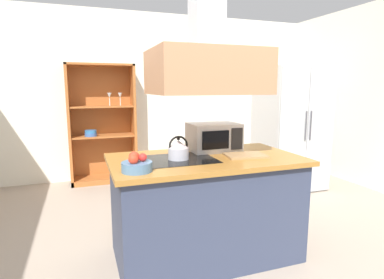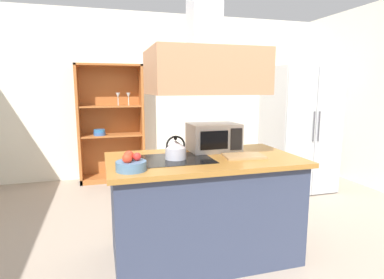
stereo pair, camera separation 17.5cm
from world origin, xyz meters
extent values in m
plane|color=gray|center=(0.00, 0.00, 0.00)|extent=(7.80, 7.80, 0.00)
cube|color=silver|center=(0.00, 3.00, 1.35)|extent=(6.00, 0.12, 2.70)
cube|color=#323B55|center=(-0.07, 0.11, 0.43)|extent=(1.55, 0.84, 0.86)
cube|color=#A26D2D|center=(-0.07, 0.11, 0.88)|extent=(1.63, 0.92, 0.04)
cube|color=black|center=(-0.31, 0.11, 0.90)|extent=(0.60, 0.48, 0.00)
cube|color=#B67C56|center=(-0.07, 0.11, 1.62)|extent=(0.90, 0.70, 0.36)
cube|color=beige|center=(1.85, 1.54, 0.89)|extent=(0.90, 0.72, 1.78)
cube|color=#B8BCBC|center=(1.63, 1.17, 0.89)|extent=(0.44, 0.03, 1.74)
cube|color=#B8B9BF|center=(2.08, 1.17, 0.89)|extent=(0.44, 0.03, 1.74)
cylinder|color=#4C4C51|center=(1.81, 1.14, 0.98)|extent=(0.02, 0.02, 0.40)
cylinder|color=#4C4C51|center=(1.89, 1.14, 0.98)|extent=(0.02, 0.02, 0.40)
cube|color=#AB5F2C|center=(-1.23, 2.74, 0.92)|extent=(0.04, 0.40, 1.84)
cube|color=#AB5F2C|center=(-0.26, 2.74, 0.92)|extent=(0.04, 0.40, 1.84)
cube|color=#AB5F2C|center=(-0.75, 2.74, 1.83)|extent=(1.01, 0.40, 0.03)
cube|color=#AB5F2C|center=(-0.75, 2.74, 0.04)|extent=(1.01, 0.40, 0.08)
cube|color=#AB5F2C|center=(-0.75, 2.93, 0.92)|extent=(1.01, 0.02, 1.84)
cube|color=#AB5F2C|center=(-0.75, 2.74, 0.74)|extent=(0.93, 0.36, 0.02)
cube|color=#AB5F2C|center=(-0.75, 2.74, 1.20)|extent=(0.93, 0.36, 0.02)
cylinder|color=#3A5FA2|center=(-0.93, 2.69, 0.77)|extent=(0.18, 0.18, 0.05)
cylinder|color=#2E6BA7|center=(-0.93, 2.69, 0.82)|extent=(0.17, 0.17, 0.05)
cylinder|color=silver|center=(-0.63, 2.70, 1.27)|extent=(0.01, 0.01, 0.12)
cone|color=silver|center=(-0.63, 2.70, 1.37)|extent=(0.07, 0.07, 0.08)
cylinder|color=silver|center=(-0.46, 2.70, 1.27)|extent=(0.01, 0.01, 0.12)
cone|color=silver|center=(-0.46, 2.70, 1.37)|extent=(0.07, 0.07, 0.08)
cylinder|color=#AEB1C1|center=(-0.31, 0.11, 0.95)|extent=(0.18, 0.18, 0.10)
cone|color=#B9B1B8|center=(-0.31, 0.11, 1.03)|extent=(0.17, 0.17, 0.06)
sphere|color=black|center=(-0.31, 0.11, 1.08)|extent=(0.03, 0.03, 0.03)
torus|color=black|center=(-0.31, 0.11, 1.02)|extent=(0.17, 0.02, 0.17)
cube|color=#A37D51|center=(0.27, 0.03, 0.91)|extent=(0.37, 0.28, 0.02)
cube|color=silver|center=(0.11, 0.37, 1.03)|extent=(0.46, 0.34, 0.26)
cube|color=black|center=(0.06, 0.19, 1.03)|extent=(0.26, 0.01, 0.17)
cube|color=#262628|center=(0.27, 0.19, 1.03)|extent=(0.11, 0.01, 0.20)
cylinder|color=#4C7299|center=(-0.71, -0.15, 0.94)|extent=(0.22, 0.22, 0.07)
sphere|color=red|center=(-0.66, -0.15, 1.00)|extent=(0.06, 0.06, 0.06)
sphere|color=red|center=(-0.72, -0.11, 1.00)|extent=(0.08, 0.08, 0.08)
sphere|color=red|center=(-0.74, -0.19, 1.00)|extent=(0.07, 0.07, 0.07)
camera|label=1|loc=(-1.07, -2.34, 1.50)|focal=29.51mm
camera|label=2|loc=(-0.90, -2.40, 1.50)|focal=29.51mm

